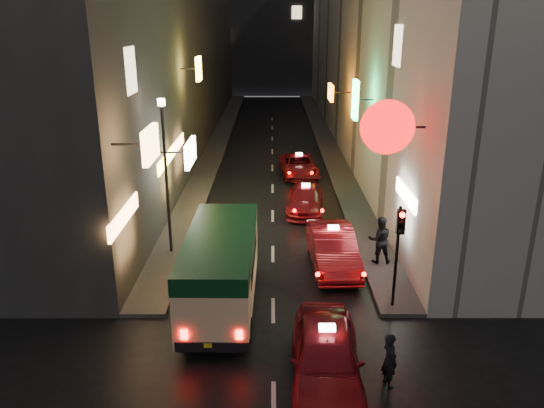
{
  "coord_description": "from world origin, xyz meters",
  "views": [
    {
      "loc": [
        -0.05,
        -7.04,
        9.18
      ],
      "look_at": [
        -0.03,
        13.0,
        2.19
      ],
      "focal_mm": 35.0,
      "sensor_mm": 36.0,
      "label": 1
    }
  ],
  "objects_px": {
    "pedestrian_crossing": "(390,357)",
    "lamp_post": "(166,167)",
    "minibus": "(221,263)",
    "traffic_light": "(399,236)",
    "taxi_near": "(326,352)"
  },
  "relations": [
    {
      "from": "pedestrian_crossing",
      "to": "lamp_post",
      "type": "relative_size",
      "value": 0.28
    },
    {
      "from": "minibus",
      "to": "traffic_light",
      "type": "height_order",
      "value": "traffic_light"
    },
    {
      "from": "traffic_light",
      "to": "lamp_post",
      "type": "relative_size",
      "value": 0.56
    },
    {
      "from": "lamp_post",
      "to": "traffic_light",
      "type": "bearing_deg",
      "value": -28.91
    },
    {
      "from": "taxi_near",
      "to": "lamp_post",
      "type": "bearing_deg",
      "value": 124.28
    },
    {
      "from": "pedestrian_crossing",
      "to": "traffic_light",
      "type": "distance_m",
      "value": 4.31
    },
    {
      "from": "taxi_near",
      "to": "traffic_light",
      "type": "bearing_deg",
      "value": 54.51
    },
    {
      "from": "minibus",
      "to": "taxi_near",
      "type": "xyz_separation_m",
      "value": [
        3.1,
        -3.88,
        -0.75
      ]
    },
    {
      "from": "minibus",
      "to": "pedestrian_crossing",
      "type": "xyz_separation_m",
      "value": [
        4.74,
        -4.0,
        -0.79
      ]
    },
    {
      "from": "minibus",
      "to": "traffic_light",
      "type": "relative_size",
      "value": 1.77
    },
    {
      "from": "traffic_light",
      "to": "lamp_post",
      "type": "height_order",
      "value": "lamp_post"
    },
    {
      "from": "pedestrian_crossing",
      "to": "traffic_light",
      "type": "relative_size",
      "value": 0.5
    },
    {
      "from": "minibus",
      "to": "lamp_post",
      "type": "bearing_deg",
      "value": 119.95
    },
    {
      "from": "taxi_near",
      "to": "lamp_post",
      "type": "xyz_separation_m",
      "value": [
        -5.59,
        8.19,
        2.8
      ]
    },
    {
      "from": "taxi_near",
      "to": "traffic_light",
      "type": "relative_size",
      "value": 1.68
    }
  ]
}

